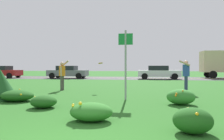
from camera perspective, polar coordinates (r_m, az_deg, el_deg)
ground_plane at (r=14.68m, az=2.81°, el=-4.31°), size 120.00×120.00×0.00m
highway_strip at (r=26.45m, az=5.23°, el=-2.07°), size 120.00×7.30×0.01m
highway_center_stripe at (r=26.45m, az=5.23°, el=-2.06°), size 120.00×0.16×0.00m
daylily_clump_front_right at (r=4.73m, az=19.90°, el=-12.00°), size 0.77×0.75×0.50m
daylily_clump_front_center at (r=5.45m, az=-5.34°, el=-10.57°), size 1.03×0.83×0.48m
daylily_clump_mid_left at (r=9.22m, az=-22.99°, el=-6.03°), size 1.24×1.06×0.44m
daylily_clump_front_left at (r=7.46m, az=-17.03°, el=-7.70°), size 0.82×0.82×0.40m
daylily_clump_mid_center at (r=8.09m, az=17.15°, el=-6.57°), size 0.96×0.80×0.53m
sign_post_near_path at (r=8.79m, az=3.49°, el=3.09°), size 0.56×0.10×2.74m
evergreen_shrub_side at (r=9.88m, az=-26.77°, el=-3.22°), size 1.46×1.46×1.24m
person_thrower_orange_shirt at (r=12.71m, az=-12.59°, el=-0.85°), size 0.50×0.49×1.69m
person_catcher_blue_shirt at (r=11.79m, az=18.36°, el=-0.84°), size 0.55×0.49×1.64m
frisbee_orange at (r=11.98m, az=-2.94°, el=1.75°), size 0.25×0.24×0.10m
car_red_leftmost at (r=30.04m, az=-26.32°, el=-0.40°), size 4.50×2.00×1.45m
car_gray_center_left at (r=26.24m, az=-11.25°, el=-0.49°), size 4.50×2.00×1.45m
car_white_center_right at (r=24.79m, az=11.85°, el=-0.57°), size 4.50×2.00×1.45m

